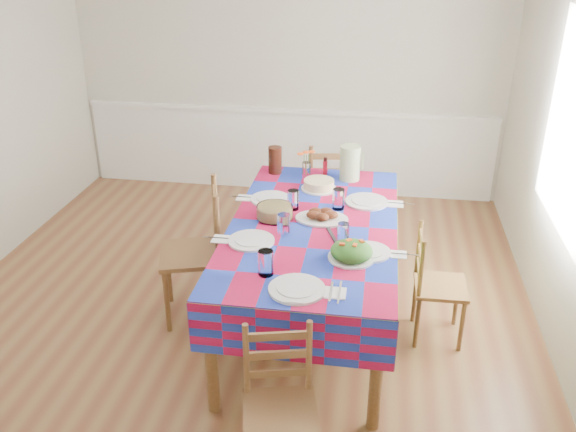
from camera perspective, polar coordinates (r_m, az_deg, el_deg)
The scene contains 23 objects.
room at distance 4.11m, azimuth -5.55°, elevation 6.64°, with size 4.58×5.08×2.78m.
wainscot at distance 6.70m, azimuth -0.08°, elevation 6.41°, with size 4.41×0.06×0.92m.
window_right at distance 4.41m, azimuth 25.10°, elevation 7.68°, with size 1.40×1.40×0.00m, color white.
dining_table at distance 4.22m, azimuth 2.39°, elevation -1.87°, with size 1.14×2.13×0.83m.
setting_near_head at distance 3.47m, azimuth -0.13°, elevation -5.93°, with size 0.52×0.35×0.16m.
setting_left_near at distance 3.96m, azimuth -2.44°, elevation -1.74°, with size 0.55×0.33×0.15m.
setting_left_far at distance 4.47m, azimuth -0.98°, elevation 1.59°, with size 0.55×0.33×0.14m.
setting_right_near at distance 3.87m, azimuth 6.81°, elevation -2.68°, with size 0.51×0.30×0.13m.
setting_right_far at distance 4.47m, azimuth 6.52°, elevation 1.44°, with size 0.59×0.34×0.15m.
meat_platter at distance 4.22m, azimuth 3.17°, elevation -0.01°, with size 0.37×0.26×0.07m.
salad_platter at distance 3.74m, azimuth 5.96°, elevation -3.35°, with size 0.29×0.29×0.12m.
pasta_bowl at distance 4.24m, azimuth -1.26°, elevation 0.38°, with size 0.26×0.26×0.09m.
cake at distance 4.72m, azimuth 2.91°, elevation 2.93°, with size 0.28×0.28×0.08m.
serving_utensils at distance 4.08m, azimuth 4.33°, elevation -1.40°, with size 0.16×0.36×0.01m.
flower_vase at distance 4.95m, azimuth 1.73°, elevation 4.77°, with size 0.14×0.12×0.23m.
hot_sauce at distance 4.99m, azimuth 3.49°, elevation 4.68°, with size 0.04×0.04×0.15m, color #B10E20.
green_pitcher at distance 4.90m, azimuth 5.82°, elevation 4.97°, with size 0.16×0.16×0.28m, color #A2BF87.
tea_pitcher at distance 5.02m, azimuth -1.21°, elevation 5.26°, with size 0.11×0.11×0.22m, color black.
name_card at distance 3.31m, azimuth 0.56°, elevation -8.10°, with size 0.10×0.03×0.02m, color white.
chair_near at distance 3.30m, azimuth -0.78°, elevation -17.42°, with size 0.46×0.44×0.86m.
chair_far at distance 5.53m, azimuth 4.04°, elevation 2.12°, with size 0.48×0.46×0.98m.
chair_left at distance 4.50m, azimuth -8.47°, elevation -3.46°, with size 0.56×0.57×1.05m.
chair_right at distance 4.38m, azimuth 13.58°, elevation -6.36°, with size 0.36×0.38×0.84m.
Camera 1 is at (0.99, -3.77, 2.66)m, focal length 38.00 mm.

